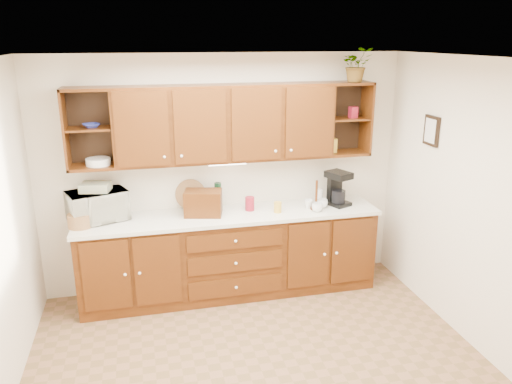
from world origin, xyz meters
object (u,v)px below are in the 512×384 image
microwave (97,206)px  bread_box (203,203)px  potted_plant (357,65)px  coffee_maker (337,189)px

microwave → bread_box: microwave is taller
bread_box → potted_plant: size_ratio=1.08×
coffee_maker → potted_plant: size_ratio=1.07×
bread_box → coffee_maker: (1.52, 0.02, 0.05)m
bread_box → coffee_maker: coffee_maker is taller
bread_box → potted_plant: 2.19m
coffee_maker → potted_plant: 1.36m
microwave → coffee_maker: 2.59m
microwave → bread_box: size_ratio=1.47×
microwave → coffee_maker: (2.59, -0.09, 0.03)m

